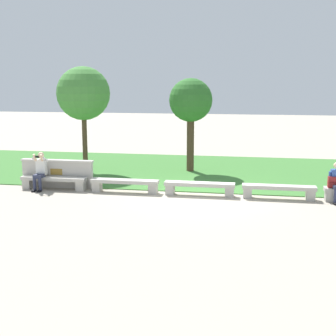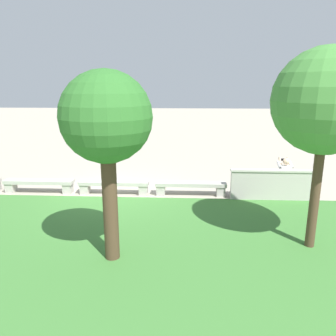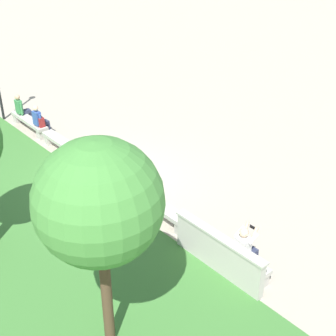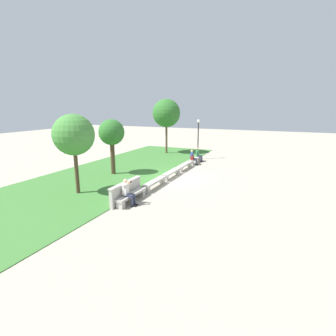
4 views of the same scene
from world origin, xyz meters
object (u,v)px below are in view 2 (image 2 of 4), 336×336
(bench_main, at_px, (269,188))
(bench_near, at_px, (191,186))
(bench_mid, at_px, (114,185))
(person_photographer, at_px, (284,175))
(tree_right_background, at_px, (326,102))
(bench_far, at_px, (39,184))
(tree_behind_wall, at_px, (106,120))

(bench_main, bearing_deg, bench_near, 0.00)
(bench_mid, xyz_separation_m, person_photographer, (-5.63, -0.08, 0.43))
(bench_near, xyz_separation_m, tree_right_background, (-2.67, 3.45, 2.95))
(bench_far, relative_size, person_photographer, 1.78)
(bench_mid, bearing_deg, tree_behind_wall, 101.64)
(bench_main, bearing_deg, tree_right_background, 91.33)
(person_photographer, distance_m, tree_behind_wall, 6.77)
(bench_mid, bearing_deg, person_photographer, -179.21)
(bench_mid, distance_m, tree_behind_wall, 5.03)
(bench_main, relative_size, bench_mid, 1.00)
(bench_mid, bearing_deg, bench_near, 180.00)
(bench_main, xyz_separation_m, person_photographer, (-0.46, -0.08, 0.43))
(bench_near, bearing_deg, bench_far, 0.00)
(bench_near, height_order, person_photographer, person_photographer)
(bench_main, bearing_deg, bench_mid, 0.00)
(bench_near, height_order, tree_right_background, tree_right_background)
(bench_far, bearing_deg, tree_right_background, 156.24)
(bench_main, distance_m, bench_far, 7.76)
(bench_near, distance_m, tree_behind_wall, 5.24)
(bench_far, height_order, tree_behind_wall, tree_behind_wall)
(bench_mid, bearing_deg, bench_main, 180.00)
(bench_main, xyz_separation_m, bench_near, (2.59, 0.00, 0.00))
(bench_near, bearing_deg, person_photographer, -178.54)
(bench_near, relative_size, bench_far, 1.00)
(bench_main, height_order, person_photographer, person_photographer)
(bench_near, bearing_deg, bench_mid, 0.00)
(tree_behind_wall, bearing_deg, person_photographer, -138.08)
(bench_mid, relative_size, tree_right_background, 0.54)
(tree_right_background, bearing_deg, tree_behind_wall, 9.68)
(bench_near, xyz_separation_m, person_photographer, (-3.04, -0.08, 0.43))
(person_photographer, bearing_deg, tree_behind_wall, 41.92)
(bench_main, height_order, bench_near, same)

